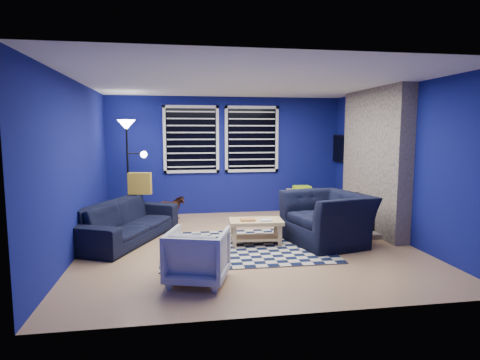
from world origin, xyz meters
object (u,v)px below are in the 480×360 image
(armchair_big, at_px, (327,219))
(armchair_bent, at_px, (198,256))
(cabinet, at_px, (302,202))
(sofa, at_px, (127,221))
(floor_lamp, at_px, (128,139))
(tv, at_px, (343,149))
(rocking_horse, at_px, (170,208))
(coffee_table, at_px, (256,227))

(armchair_big, bearing_deg, armchair_bent, -71.93)
(armchair_bent, relative_size, cabinet, 0.93)
(sofa, xyz_separation_m, floor_lamp, (-0.09, 1.31, 1.31))
(cabinet, bearing_deg, armchair_big, -80.17)
(tv, bearing_deg, sofa, -161.19)
(rocking_horse, bearing_deg, floor_lamp, 72.21)
(armchair_bent, relative_size, coffee_table, 0.81)
(armchair_bent, bearing_deg, floor_lamp, -54.24)
(tv, distance_m, armchair_big, 2.67)
(rocking_horse, xyz_separation_m, coffee_table, (1.35, -1.70, -0.01))
(tv, xyz_separation_m, sofa, (-4.33, -1.48, -1.08))
(rocking_horse, distance_m, floor_lamp, 1.54)
(tv, height_order, armchair_big, tv)
(tv, bearing_deg, floor_lamp, -177.84)
(sofa, distance_m, armchair_bent, 2.27)
(coffee_table, bearing_deg, cabinet, 54.97)
(cabinet, height_order, floor_lamp, floor_lamp)
(coffee_table, distance_m, floor_lamp, 3.13)
(armchair_bent, relative_size, rocking_horse, 1.27)
(armchair_bent, distance_m, rocking_horse, 3.16)
(sofa, bearing_deg, floor_lamp, 27.87)
(coffee_table, height_order, cabinet, cabinet)
(cabinet, distance_m, floor_lamp, 3.75)
(armchair_bent, bearing_deg, sofa, -45.80)
(floor_lamp, bearing_deg, coffee_table, -41.91)
(cabinet, bearing_deg, armchair_bent, -107.88)
(coffee_table, xyz_separation_m, floor_lamp, (-2.11, 1.89, 1.34))
(tv, distance_m, sofa, 4.70)
(sofa, distance_m, floor_lamp, 1.85)
(rocking_horse, bearing_deg, cabinet, -88.17)
(armchair_big, distance_m, rocking_horse, 3.08)
(armchair_bent, distance_m, coffee_table, 1.74)
(rocking_horse, bearing_deg, armchair_bent, -177.41)
(tv, distance_m, floor_lamp, 4.43)
(tv, height_order, rocking_horse, tv)
(armchair_big, relative_size, coffee_table, 1.44)
(armchair_bent, bearing_deg, rocking_horse, -66.30)
(rocking_horse, xyz_separation_m, cabinet, (2.74, 0.28, -0.02))
(tv, distance_m, cabinet, 1.45)
(armchair_big, height_order, cabinet, armchair_big)
(armchair_big, bearing_deg, rocking_horse, -140.24)
(coffee_table, relative_size, floor_lamp, 0.43)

